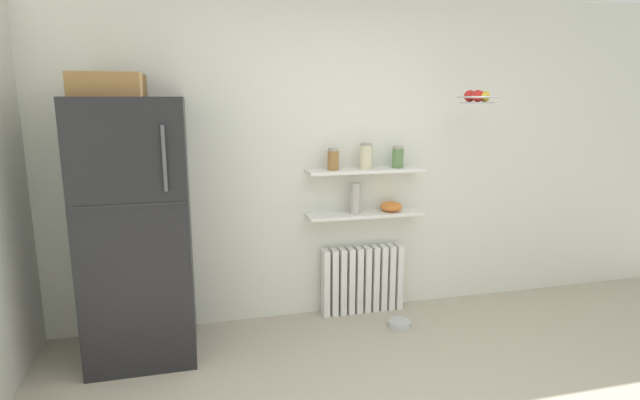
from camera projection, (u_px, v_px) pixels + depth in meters
name	position (u px, v px, depth m)	size (l,w,h in m)	color
back_wall	(329.00, 158.00, 4.06)	(7.04, 0.10, 2.60)	silver
refrigerator	(137.00, 226.00, 3.40)	(0.70, 0.74, 1.93)	black
radiator	(362.00, 279.00, 4.20)	(0.69, 0.12, 0.56)	white
wall_shelf_lower	(365.00, 214.00, 4.06)	(0.95, 0.22, 0.03)	white
wall_shelf_upper	(366.00, 170.00, 3.99)	(0.95, 0.22, 0.03)	white
storage_jar_0	(333.00, 159.00, 3.90)	(0.09, 0.09, 0.17)	olive
storage_jar_1	(366.00, 156.00, 3.96)	(0.10, 0.10, 0.21)	beige
storage_jar_2	(398.00, 157.00, 4.03)	(0.09, 0.09, 0.18)	#5B7F4C
vase	(355.00, 198.00, 4.01)	(0.08, 0.08, 0.25)	#B2ADA8
shelf_bowl	(391.00, 206.00, 4.10)	(0.18, 0.18, 0.08)	orange
pet_food_bowl	(400.00, 324.00, 3.95)	(0.18, 0.18, 0.05)	#B7B7BC
hanging_fruit_basket	(478.00, 98.00, 3.79)	(0.32, 0.32, 0.10)	#B2B2B7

